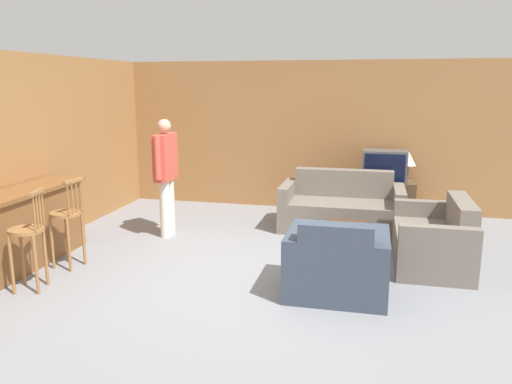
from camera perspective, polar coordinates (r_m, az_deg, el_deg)
ground_plane at (r=5.81m, az=-0.51°, el=-10.01°), size 24.00×24.00×0.00m
wall_back at (r=8.94m, az=4.91°, el=6.43°), size 9.40×0.08×2.60m
wall_left at (r=7.93m, az=-21.02°, el=4.92°), size 0.08×8.58×2.60m
bar_counter at (r=6.50m, az=-26.63°, el=-4.42°), size 0.55×2.53×0.95m
bar_chair_near at (r=5.89m, az=-24.60°, el=-4.84°), size 0.44×0.44×1.11m
bar_chair_mid at (r=6.44m, az=-20.77°, el=-3.11°), size 0.42×0.42×1.11m
couch_far at (r=7.80m, az=9.76°, el=-1.93°), size 1.85×0.94×0.88m
armchair_near at (r=5.39m, az=9.21°, el=-8.35°), size 1.05×0.90×0.86m
loveseat_right at (r=6.54m, az=19.79°, el=-5.28°), size 0.87×1.42×0.85m
coffee_table at (r=6.59m, az=10.00°, el=-4.56°), size 0.55×0.91×0.37m
tv_unit at (r=8.64m, az=14.27°, el=-0.78°), size 1.03×0.47×0.62m
tv at (r=8.53m, az=14.47°, el=2.92°), size 0.71×0.42×0.52m
table_lamp at (r=8.54m, az=17.02°, el=3.54°), size 0.24×0.24×0.51m
person_by_window at (r=7.32m, az=-10.26°, el=2.34°), size 0.20×0.62×1.71m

